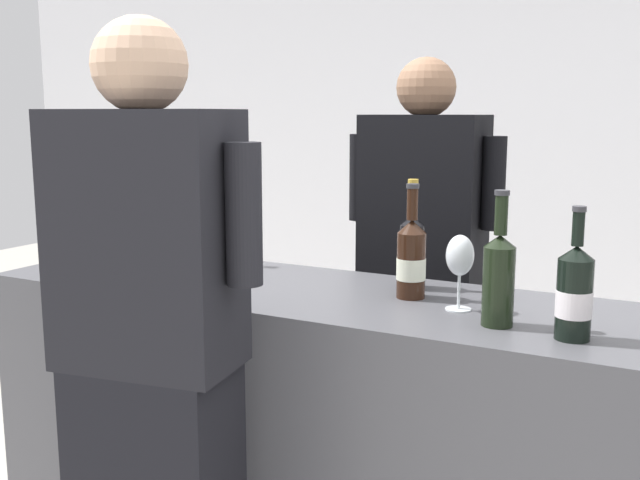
# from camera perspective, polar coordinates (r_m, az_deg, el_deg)

# --- Properties ---
(wall_back) EXTENTS (8.00, 0.10, 2.80)m
(wall_back) POSITION_cam_1_polar(r_m,az_deg,el_deg) (4.53, 16.72, 8.12)
(wall_back) COLOR white
(wall_back) RESTS_ON ground_plane
(counter) EXTENTS (2.23, 0.59, 0.99)m
(counter) POSITION_cam_1_polar(r_m,az_deg,el_deg) (2.28, 1.94, -16.35)
(counter) COLOR #4C4C51
(counter) RESTS_ON ground_plane
(wine_bottle_0) EXTENTS (0.08, 0.08, 0.31)m
(wine_bottle_0) POSITION_cam_1_polar(r_m,az_deg,el_deg) (1.77, 19.02, -3.87)
(wine_bottle_0) COLOR black
(wine_bottle_0) RESTS_ON counter
(wine_bottle_1) EXTENTS (0.08, 0.08, 0.32)m
(wine_bottle_1) POSITION_cam_1_polar(r_m,az_deg,el_deg) (2.06, 7.05, -1.40)
(wine_bottle_1) COLOR black
(wine_bottle_1) RESTS_ON counter
(wine_bottle_3) EXTENTS (0.07, 0.07, 0.32)m
(wine_bottle_3) POSITION_cam_1_polar(r_m,az_deg,el_deg) (2.18, 7.08, -0.83)
(wine_bottle_3) COLOR black
(wine_bottle_3) RESTS_ON counter
(wine_bottle_4) EXTENTS (0.08, 0.08, 0.34)m
(wine_bottle_4) POSITION_cam_1_polar(r_m,az_deg,el_deg) (2.38, -13.46, 0.04)
(wine_bottle_4) COLOR black
(wine_bottle_4) RESTS_ON counter
(wine_bottle_6) EXTENTS (0.08, 0.08, 0.34)m
(wine_bottle_6) POSITION_cam_1_polar(r_m,az_deg,el_deg) (2.54, -8.78, 0.97)
(wine_bottle_6) COLOR black
(wine_bottle_6) RESTS_ON counter
(wine_bottle_7) EXTENTS (0.08, 0.08, 0.33)m
(wine_bottle_7) POSITION_cam_1_polar(r_m,az_deg,el_deg) (1.83, 13.61, -2.68)
(wine_bottle_7) COLOR black
(wine_bottle_7) RESTS_ON counter
(wine_glass) EXTENTS (0.07, 0.07, 0.20)m
(wine_glass) POSITION_cam_1_polar(r_m,az_deg,el_deg) (1.95, 10.73, -1.39)
(wine_glass) COLOR silver
(wine_glass) RESTS_ON counter
(ice_bucket) EXTENTS (0.21, 0.21, 0.22)m
(ice_bucket) POSITION_cam_1_polar(r_m,az_deg,el_deg) (2.47, -17.74, 0.00)
(ice_bucket) COLOR silver
(ice_bucket) RESTS_ON counter
(person_server) EXTENTS (0.59, 0.24, 1.69)m
(person_server) POSITION_cam_1_polar(r_m,az_deg,el_deg) (2.76, 7.80, -4.41)
(person_server) COLOR black
(person_server) RESTS_ON ground_plane
(person_guest) EXTENTS (0.56, 0.30, 1.71)m
(person_guest) POSITION_cam_1_polar(r_m,az_deg,el_deg) (1.82, -12.74, -11.69)
(person_guest) COLOR black
(person_guest) RESTS_ON ground_plane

